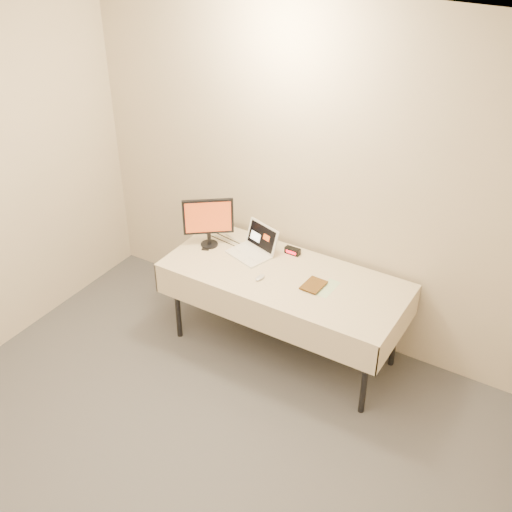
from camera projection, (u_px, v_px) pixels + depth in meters
The scene contains 9 objects.
back_wall at pixel (316, 179), 4.83m from camera, with size 4.00×0.10×2.70m, color beige.
table at pixel (284, 281), 4.87m from camera, with size 1.86×0.81×0.74m.
laptop at pixel (254, 247), 5.06m from camera, with size 0.39×0.37×0.22m.
monitor at pixel (208, 219), 5.06m from camera, with size 0.33×0.26×0.41m.
book at pixel (306, 273), 4.69m from camera, with size 0.14×0.02×0.19m, color brown.
alarm_clock at pixel (293, 251), 5.07m from camera, with size 0.12×0.05×0.05m.
clicker at pixel (260, 278), 4.78m from camera, with size 0.05×0.10×0.02m, color #B9B9BB.
paper_form at pixel (328, 288), 4.68m from camera, with size 0.09×0.24×0.00m, color #C1E6B7.
usb_dongle at pixel (205, 250), 5.12m from camera, with size 0.06×0.02×0.01m, color black.
Camera 1 is at (1.89, -1.48, 3.47)m, focal length 45.00 mm.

